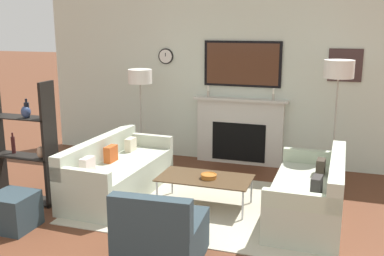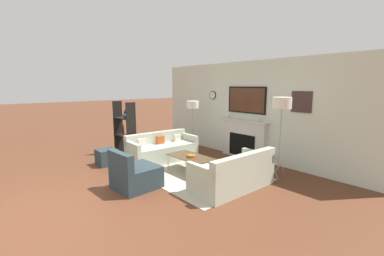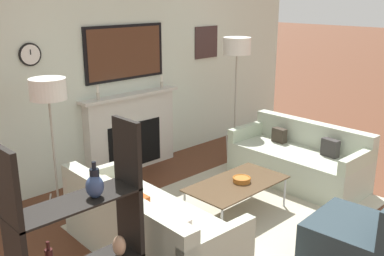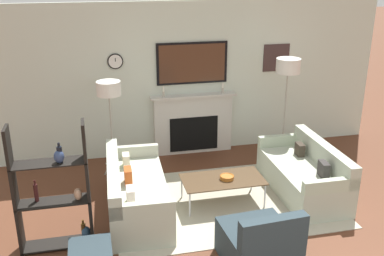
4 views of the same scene
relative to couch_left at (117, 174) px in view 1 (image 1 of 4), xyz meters
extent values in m
cube|color=silver|center=(1.27, 2.03, 1.06)|extent=(6.99, 0.07, 2.70)
cube|color=beige|center=(1.27, 1.92, 0.24)|extent=(1.42, 0.16, 1.06)
cube|color=black|center=(1.27, 1.83, 0.09)|extent=(0.88, 0.01, 0.63)
cube|color=beige|center=(1.27, 1.90, 0.79)|extent=(1.54, 0.22, 0.04)
cylinder|color=#B2AD9E|center=(0.74, 1.87, 0.86)|extent=(0.04, 0.04, 0.10)
cylinder|color=white|center=(0.74, 1.87, 0.95)|extent=(0.03, 0.03, 0.09)
cylinder|color=#B2AD9E|center=(1.81, 1.87, 0.86)|extent=(0.04, 0.04, 0.10)
cylinder|color=white|center=(1.81, 1.87, 0.95)|extent=(0.03, 0.03, 0.09)
cube|color=black|center=(1.27, 1.99, 1.36)|extent=(1.26, 0.04, 0.73)
cube|color=#4C2D1E|center=(1.27, 1.97, 1.36)|extent=(1.17, 0.01, 0.66)
cylinder|color=black|center=(-0.05, 1.99, 1.45)|extent=(0.26, 0.02, 0.26)
cylinder|color=silver|center=(-0.05, 1.97, 1.45)|extent=(0.23, 0.00, 0.23)
cube|color=black|center=(-0.05, 1.97, 1.48)|extent=(0.01, 0.00, 0.06)
cube|color=#3D2A29|center=(2.84, 1.99, 1.38)|extent=(0.49, 0.02, 0.49)
cube|color=#B1AB94|center=(1.27, 0.00, -0.28)|extent=(3.17, 2.20, 0.01)
cube|color=#B2BAA5|center=(0.04, 0.00, -0.06)|extent=(0.86, 1.91, 0.46)
cube|color=#B2BAA5|center=(-0.28, 0.01, 0.32)|extent=(0.23, 1.88, 0.30)
cube|color=#B5B6A3|center=(0.07, 0.89, 0.26)|extent=(0.79, 0.13, 0.18)
cube|color=#B1B9A3|center=(0.00, -0.89, 0.26)|extent=(0.79, 0.13, 0.18)
cube|color=beige|center=(-0.06, 0.56, 0.26)|extent=(0.11, 0.20, 0.19)
cube|color=#B54D20|center=(-0.08, 0.00, 0.28)|extent=(0.11, 0.22, 0.22)
cube|color=beige|center=(-0.10, -0.56, 0.28)|extent=(0.11, 0.22, 0.21)
cube|color=#B2BAA5|center=(2.51, 0.00, -0.06)|extent=(0.81, 1.75, 0.44)
cube|color=#B2BAA5|center=(2.82, 0.00, 0.32)|extent=(0.18, 1.74, 0.33)
cube|color=#B0BDA2|center=(2.50, -0.82, 0.25)|extent=(0.79, 0.11, 0.18)
cube|color=#AFBEA2|center=(2.52, 0.82, 0.25)|extent=(0.79, 0.11, 0.18)
cube|color=#322F2D|center=(2.62, -0.39, 0.27)|extent=(0.13, 0.23, 0.22)
cube|color=#383026|center=(2.63, 0.38, 0.25)|extent=(0.11, 0.20, 0.19)
cube|color=#28363C|center=(1.25, -1.45, -0.07)|extent=(0.81, 0.87, 0.44)
cube|color=#28363C|center=(1.27, -1.79, 0.33)|extent=(0.77, 0.19, 0.35)
cube|color=#4C3823|center=(1.25, -0.03, 0.09)|extent=(1.17, 0.62, 0.02)
cylinder|color=#B7B7BC|center=(0.71, -0.30, -0.10)|extent=(0.02, 0.02, 0.37)
cylinder|color=#B7B7BC|center=(1.80, -0.30, -0.10)|extent=(0.02, 0.02, 0.37)
cylinder|color=#B7B7BC|center=(0.71, 0.24, -0.10)|extent=(0.02, 0.02, 0.37)
cylinder|color=#B7B7BC|center=(1.80, 0.24, -0.10)|extent=(0.02, 0.02, 0.37)
cylinder|color=#AD6323|center=(1.31, -0.05, 0.13)|extent=(0.19, 0.19, 0.05)
torus|color=#A3581C|center=(1.31, -0.05, 0.15)|extent=(0.21, 0.21, 0.02)
cylinder|color=#9E998E|center=(-0.11, 1.32, -0.16)|extent=(0.09, 0.23, 0.26)
cylinder|color=#9E998E|center=(-0.30, 1.36, -0.16)|extent=(0.17, 0.19, 0.26)
cylinder|color=#9E998E|center=(-0.24, 1.18, -0.16)|extent=(0.23, 0.07, 0.26)
cylinder|color=#9E998E|center=(-0.21, 1.29, 0.51)|extent=(0.02, 0.02, 1.11)
cylinder|color=white|center=(-0.21, 1.29, 1.18)|extent=(0.38, 0.38, 0.22)
cylinder|color=#9E998E|center=(2.86, 1.32, -0.15)|extent=(0.09, 0.23, 0.29)
cylinder|color=#9E998E|center=(2.68, 1.36, -0.15)|extent=(0.17, 0.19, 0.29)
cylinder|color=#9E998E|center=(2.73, 1.18, -0.15)|extent=(0.23, 0.07, 0.29)
cylinder|color=#9E998E|center=(2.76, 1.29, 0.63)|extent=(0.02, 0.02, 1.27)
cylinder|color=white|center=(2.76, 1.29, 1.38)|extent=(0.41, 0.41, 0.25)
cube|color=black|center=(-0.60, -0.58, 0.51)|extent=(0.04, 0.28, 1.59)
cube|color=black|center=(-1.02, -0.58, -0.26)|extent=(0.87, 0.28, 0.02)
cube|color=black|center=(-1.02, -0.58, 0.33)|extent=(0.87, 0.28, 0.01)
cube|color=black|center=(-1.02, -0.58, 0.84)|extent=(0.87, 0.28, 0.02)
cylinder|color=brown|center=(-0.71, -0.54, -0.15)|extent=(0.06, 0.06, 0.21)
cylinder|color=brown|center=(-0.71, -0.54, -0.02)|extent=(0.03, 0.03, 0.05)
ellipsoid|color=#2E4F70|center=(-0.68, -0.56, -0.17)|extent=(0.11, 0.11, 0.17)
ellipsoid|color=tan|center=(-0.73, -0.61, 0.41)|extent=(0.09, 0.09, 0.15)
cylinder|color=#3D1919|center=(-1.21, -0.53, 0.44)|extent=(0.05, 0.05, 0.22)
cylinder|color=#3D1919|center=(-1.21, -0.53, 0.58)|extent=(0.02, 0.02, 0.06)
ellipsoid|color=navy|center=(-0.90, -0.62, 0.92)|extent=(0.12, 0.12, 0.15)
cylinder|color=black|center=(-0.89, -0.61, 0.94)|extent=(0.06, 0.06, 0.19)
cylinder|color=black|center=(-0.89, -0.61, 1.06)|extent=(0.03, 0.03, 0.05)
cube|color=#28363C|center=(-0.62, -1.31, -0.08)|extent=(0.46, 0.46, 0.41)
camera|label=1|loc=(2.77, -5.17, 1.98)|focal=42.00mm
camera|label=2|loc=(5.72, -3.80, 1.76)|focal=24.00mm
camera|label=3|loc=(-2.31, -2.96, 2.11)|focal=42.00mm
camera|label=4|loc=(-0.47, -5.54, 3.00)|focal=42.00mm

